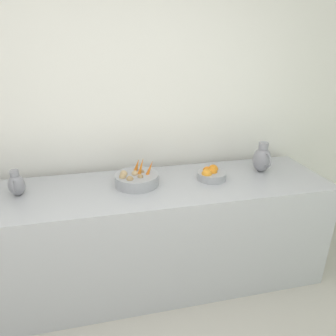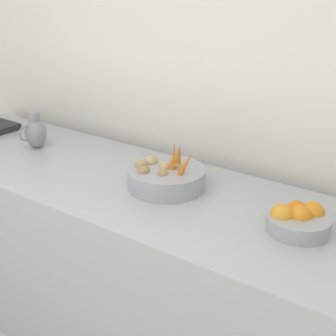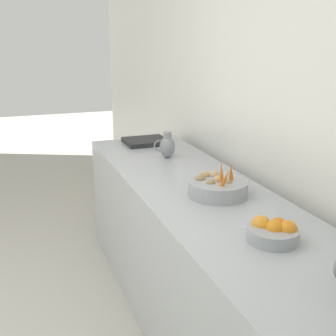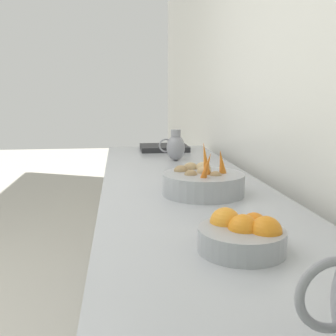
# 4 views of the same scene
# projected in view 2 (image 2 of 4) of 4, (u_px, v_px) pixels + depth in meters

# --- Properties ---
(tile_wall_left) EXTENTS (0.10, 9.33, 3.00)m
(tile_wall_left) POSITION_uv_depth(u_px,v_px,m) (329.00, 38.00, 1.82)
(tile_wall_left) COLOR white
(tile_wall_left) RESTS_ON ground_plane
(prep_counter) EXTENTS (0.73, 3.02, 0.89)m
(prep_counter) POSITION_uv_depth(u_px,v_px,m) (157.00, 277.00, 2.14)
(prep_counter) COLOR #ADAFB5
(prep_counter) RESTS_ON ground_plane
(vegetable_colander) EXTENTS (0.33, 0.33, 0.22)m
(vegetable_colander) POSITION_uv_depth(u_px,v_px,m) (166.00, 177.00, 1.97)
(vegetable_colander) COLOR #9EA0A5
(vegetable_colander) RESTS_ON prep_counter
(orange_bowl) EXTENTS (0.23, 0.23, 0.10)m
(orange_bowl) POSITION_uv_depth(u_px,v_px,m) (298.00, 219.00, 1.64)
(orange_bowl) COLOR #9EA0A5
(orange_bowl) RESTS_ON prep_counter
(metal_pitcher_short) EXTENTS (0.16, 0.11, 0.19)m
(metal_pitcher_short) POSITION_uv_depth(u_px,v_px,m) (35.00, 132.00, 2.41)
(metal_pitcher_short) COLOR gray
(metal_pitcher_short) RESTS_ON prep_counter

